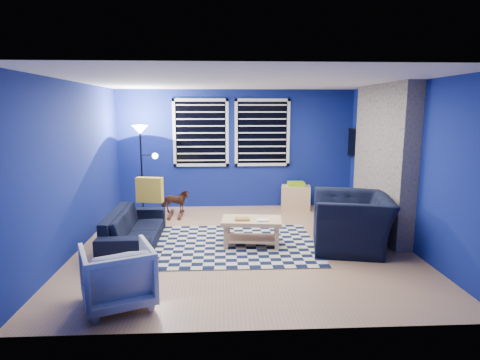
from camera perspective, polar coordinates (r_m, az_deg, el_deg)
The scene contains 18 objects.
floor at distance 6.39m, azimuth 0.43°, elevation -9.08°, with size 5.00×5.00×0.00m, color tan.
ceiling at distance 6.05m, azimuth 0.47°, elevation 13.88°, with size 5.00×5.00×0.00m, color white.
wall_back at distance 8.58m, azimuth -0.53°, elevation 4.41°, with size 5.00×5.00×0.00m, color navy.
wall_left at distance 6.46m, azimuth -22.31°, elevation 1.77°, with size 5.00×5.00×0.00m, color navy.
wall_right at distance 6.72m, azimuth 22.25°, elevation 2.08°, with size 5.00×5.00×0.00m, color navy.
fireplace at distance 7.13m, azimuth 19.51°, elevation 2.23°, with size 0.65×2.00×2.50m.
window_left at distance 8.51m, azimuth -5.60°, elevation 6.69°, with size 1.17×0.06×1.42m.
window_right at distance 8.55m, azimuth 3.19°, elevation 6.73°, with size 1.17×0.06×1.42m.
tv at distance 8.53m, azimuth 16.33°, elevation 4.99°, with size 0.07×1.00×0.58m.
rug at distance 6.35m, azimuth -0.66°, elevation -9.15°, with size 2.50×2.00×0.02m, color black.
sofa at distance 6.48m, azimuth -14.77°, elevation -6.63°, with size 0.73×1.87×0.55m, color black.
armchair_big at distance 6.35m, azimuth 15.59°, elevation -5.73°, with size 1.10×1.26×0.82m, color black.
armchair_bent at distance 4.62m, azimuth -17.01°, elevation -12.86°, with size 0.72×0.74×0.67m, color gray.
rocking_horse at distance 8.00m, azimuth -9.20°, elevation -3.06°, with size 0.54×0.25×0.46m, color #4C2618.
coffee_table at distance 6.21m, azimuth 1.67°, elevation -6.62°, with size 0.96×0.62×0.45m.
cabinet at distance 8.55m, azimuth 7.92°, elevation -2.43°, with size 0.66×0.50×0.59m.
floor_lamp at distance 8.08m, azimuth -13.84°, elevation 5.25°, with size 0.48×0.30×1.78m.
throw_pillow at distance 6.91m, azimuth -12.73°, elevation -1.37°, with size 0.44×0.13×0.42m, color gold.
Camera 1 is at (-0.35, -6.03, 2.10)m, focal length 30.00 mm.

